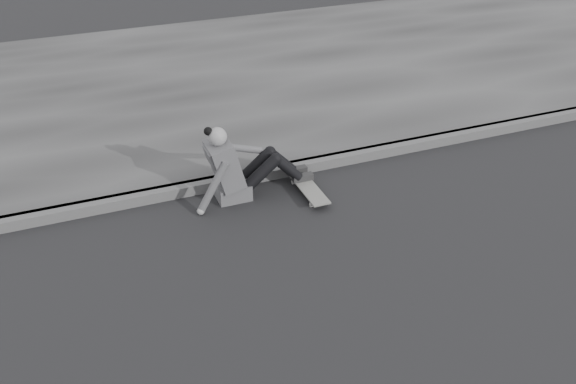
% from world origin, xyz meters
% --- Properties ---
extents(ground, '(80.00, 80.00, 0.00)m').
position_xyz_m(ground, '(0.00, 0.00, 0.00)').
color(ground, black).
rests_on(ground, ground).
extents(curb, '(24.00, 0.16, 0.12)m').
position_xyz_m(curb, '(0.00, 2.58, 0.06)').
color(curb, '#4F4F4F').
rests_on(curb, ground).
extents(sidewalk, '(24.00, 6.00, 0.12)m').
position_xyz_m(sidewalk, '(0.00, 5.60, 0.06)').
color(sidewalk, '#383838').
rests_on(sidewalk, ground).
extents(skateboard, '(0.20, 0.78, 0.09)m').
position_xyz_m(skateboard, '(-1.26, 2.07, 0.07)').
color(skateboard, '#A5A59F').
rests_on(skateboard, ground).
extents(seated_woman, '(1.38, 0.46, 0.88)m').
position_xyz_m(seated_woman, '(-1.99, 2.32, 0.36)').
color(seated_woman, '#4F4F52').
rests_on(seated_woman, ground).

